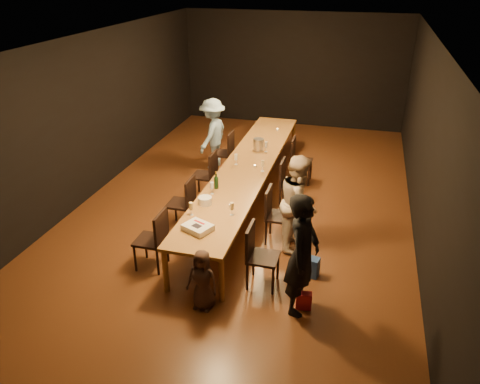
% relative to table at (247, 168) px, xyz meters
% --- Properties ---
extents(ground, '(10.00, 10.00, 0.00)m').
position_rel_table_xyz_m(ground, '(0.00, 0.00, -0.70)').
color(ground, '#482212').
rests_on(ground, ground).
extents(room_shell, '(6.04, 10.04, 3.02)m').
position_rel_table_xyz_m(room_shell, '(0.00, 0.00, 1.38)').
color(room_shell, black).
rests_on(room_shell, ground).
extents(table, '(0.90, 6.00, 0.75)m').
position_rel_table_xyz_m(table, '(0.00, 0.00, 0.00)').
color(table, brown).
rests_on(table, ground).
extents(chair_right_0, '(0.42, 0.42, 0.93)m').
position_rel_table_xyz_m(chair_right_0, '(0.85, -2.40, -0.24)').
color(chair_right_0, black).
rests_on(chair_right_0, ground).
extents(chair_right_1, '(0.42, 0.42, 0.93)m').
position_rel_table_xyz_m(chair_right_1, '(0.85, -1.20, -0.24)').
color(chair_right_1, black).
rests_on(chair_right_1, ground).
extents(chair_right_2, '(0.42, 0.42, 0.93)m').
position_rel_table_xyz_m(chair_right_2, '(0.85, 0.00, -0.24)').
color(chair_right_2, black).
rests_on(chair_right_2, ground).
extents(chair_right_3, '(0.42, 0.42, 0.93)m').
position_rel_table_xyz_m(chair_right_3, '(0.85, 1.20, -0.24)').
color(chair_right_3, black).
rests_on(chair_right_3, ground).
extents(chair_left_0, '(0.42, 0.42, 0.93)m').
position_rel_table_xyz_m(chair_left_0, '(-0.85, -2.40, -0.24)').
color(chair_left_0, black).
rests_on(chair_left_0, ground).
extents(chair_left_1, '(0.42, 0.42, 0.93)m').
position_rel_table_xyz_m(chair_left_1, '(-0.85, -1.20, -0.24)').
color(chair_left_1, black).
rests_on(chair_left_1, ground).
extents(chair_left_2, '(0.42, 0.42, 0.93)m').
position_rel_table_xyz_m(chair_left_2, '(-0.85, 0.00, -0.24)').
color(chair_left_2, black).
rests_on(chair_left_2, ground).
extents(chair_left_3, '(0.42, 0.42, 0.93)m').
position_rel_table_xyz_m(chair_left_3, '(-0.85, 1.20, -0.24)').
color(chair_left_3, black).
rests_on(chair_left_3, ground).
extents(woman_birthday, '(0.50, 0.67, 1.67)m').
position_rel_table_xyz_m(woman_birthday, '(1.42, -2.76, 0.13)').
color(woman_birthday, black).
rests_on(woman_birthday, ground).
extents(woman_tan, '(0.64, 0.79, 1.55)m').
position_rel_table_xyz_m(woman_tan, '(1.15, -1.26, 0.07)').
color(woman_tan, beige).
rests_on(woman_tan, ground).
extents(man_blue, '(0.69, 1.06, 1.54)m').
position_rel_table_xyz_m(man_blue, '(-1.15, 1.47, 0.07)').
color(man_blue, '#95C0E7').
rests_on(man_blue, ground).
extents(child, '(0.44, 0.31, 0.86)m').
position_rel_table_xyz_m(child, '(0.20, -3.07, -0.27)').
color(child, '#3C2821').
rests_on(child, ground).
extents(gift_bag_red, '(0.22, 0.14, 0.24)m').
position_rel_table_xyz_m(gift_bag_red, '(1.48, -2.76, -0.58)').
color(gift_bag_red, red).
rests_on(gift_bag_red, ground).
extents(gift_bag_blue, '(0.27, 0.20, 0.30)m').
position_rel_table_xyz_m(gift_bag_blue, '(1.47, -2.02, -0.55)').
color(gift_bag_blue, '#224493').
rests_on(gift_bag_blue, ground).
extents(birthday_cake, '(0.47, 0.43, 0.09)m').
position_rel_table_xyz_m(birthday_cake, '(-0.09, -2.41, 0.09)').
color(birthday_cake, white).
rests_on(birthday_cake, table).
extents(plate_stack, '(0.25, 0.25, 0.12)m').
position_rel_table_xyz_m(plate_stack, '(-0.25, -1.64, 0.11)').
color(plate_stack, white).
rests_on(plate_stack, table).
extents(champagne_bottle, '(0.09, 0.09, 0.30)m').
position_rel_table_xyz_m(champagne_bottle, '(-0.26, -1.05, 0.20)').
color(champagne_bottle, black).
rests_on(champagne_bottle, table).
extents(ice_bucket, '(0.25, 0.25, 0.23)m').
position_rel_table_xyz_m(ice_bucket, '(0.02, 0.84, 0.17)').
color(ice_bucket, '#B9B9BE').
rests_on(ice_bucket, table).
extents(wineglass_0, '(0.06, 0.06, 0.21)m').
position_rel_table_xyz_m(wineglass_0, '(-0.33, -2.02, 0.15)').
color(wineglass_0, beige).
rests_on(wineglass_0, table).
extents(wineglass_1, '(0.06, 0.06, 0.21)m').
position_rel_table_xyz_m(wineglass_1, '(0.25, -1.87, 0.15)').
color(wineglass_1, beige).
rests_on(wineglass_1, table).
extents(wineglass_2, '(0.06, 0.06, 0.21)m').
position_rel_table_xyz_m(wineglass_2, '(-0.26, -1.27, 0.15)').
color(wineglass_2, silver).
rests_on(wineglass_2, table).
extents(wineglass_3, '(0.06, 0.06, 0.21)m').
position_rel_table_xyz_m(wineglass_3, '(0.33, -0.17, 0.15)').
color(wineglass_3, beige).
rests_on(wineglass_3, table).
extents(wineglass_4, '(0.06, 0.06, 0.21)m').
position_rel_table_xyz_m(wineglass_4, '(-0.21, 0.00, 0.15)').
color(wineglass_4, silver).
rests_on(wineglass_4, table).
extents(wineglass_5, '(0.06, 0.06, 0.21)m').
position_rel_table_xyz_m(wineglass_5, '(0.18, 0.78, 0.15)').
color(wineglass_5, silver).
rests_on(wineglass_5, table).
extents(tealight_near, '(0.05, 0.05, 0.03)m').
position_rel_table_xyz_m(tealight_near, '(0.15, -1.60, 0.06)').
color(tealight_near, '#B2B7B2').
rests_on(tealight_near, table).
extents(tealight_mid, '(0.05, 0.05, 0.03)m').
position_rel_table_xyz_m(tealight_mid, '(0.15, -0.01, 0.06)').
color(tealight_mid, '#B2B7B2').
rests_on(tealight_mid, table).
extents(tealight_far, '(0.05, 0.05, 0.03)m').
position_rel_table_xyz_m(tealight_far, '(0.15, 2.13, 0.06)').
color(tealight_far, '#B2B7B2').
rests_on(tealight_far, table).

